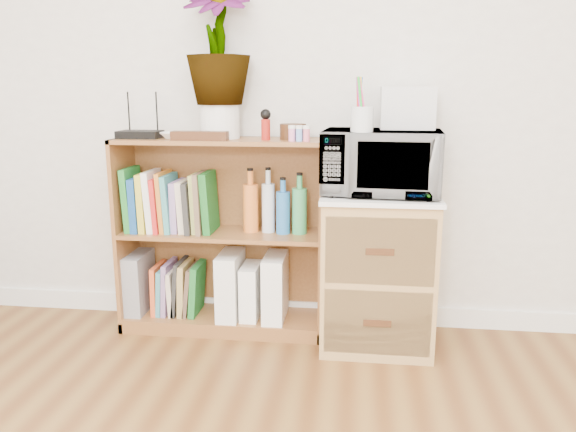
# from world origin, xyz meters

# --- Properties ---
(skirting_board) EXTENTS (4.00, 0.02, 0.10)m
(skirting_board) POSITION_xyz_m (0.00, 2.24, 0.05)
(skirting_board) COLOR white
(skirting_board) RESTS_ON ground
(bookshelf) EXTENTS (1.00, 0.30, 0.95)m
(bookshelf) POSITION_xyz_m (-0.35, 2.10, 0.47)
(bookshelf) COLOR brown
(bookshelf) RESTS_ON ground
(wicker_unit) EXTENTS (0.50, 0.45, 0.70)m
(wicker_unit) POSITION_xyz_m (0.40, 2.02, 0.35)
(wicker_unit) COLOR #9E7542
(wicker_unit) RESTS_ON ground
(microwave) EXTENTS (0.53, 0.38, 0.28)m
(microwave) POSITION_xyz_m (0.40, 2.02, 0.86)
(microwave) COLOR white
(microwave) RESTS_ON wicker_unit
(pen_cup) EXTENTS (0.10, 0.10, 0.10)m
(pen_cup) POSITION_xyz_m (0.31, 1.90, 1.06)
(pen_cup) COLOR silver
(pen_cup) RESTS_ON microwave
(small_appliance) EXTENTS (0.23, 0.20, 0.19)m
(small_appliance) POSITION_xyz_m (0.51, 2.11, 1.10)
(small_appliance) COLOR silver
(small_appliance) RESTS_ON microwave
(router) EXTENTS (0.20, 0.13, 0.04)m
(router) POSITION_xyz_m (-0.73, 2.08, 0.97)
(router) COLOR black
(router) RESTS_ON bookshelf
(white_bowl) EXTENTS (0.13, 0.13, 0.03)m
(white_bowl) POSITION_xyz_m (-0.56, 2.07, 0.97)
(white_bowl) COLOR white
(white_bowl) RESTS_ON bookshelf
(plant_pot) EXTENTS (0.18, 0.18, 0.16)m
(plant_pot) POSITION_xyz_m (-0.35, 2.12, 1.03)
(plant_pot) COLOR silver
(plant_pot) RESTS_ON bookshelf
(potted_plant) EXTENTS (0.31, 0.31, 0.55)m
(potted_plant) POSITION_xyz_m (-0.35, 2.12, 1.38)
(potted_plant) COLOR #367930
(potted_plant) RESTS_ON plant_pot
(trinket_box) EXTENTS (0.26, 0.06, 0.04)m
(trinket_box) POSITION_xyz_m (-0.42, 2.00, 0.97)
(trinket_box) COLOR #32190D
(trinket_box) RESTS_ON bookshelf
(kokeshi_doll) EXTENTS (0.04, 0.04, 0.09)m
(kokeshi_doll) POSITION_xyz_m (-0.12, 2.06, 1.00)
(kokeshi_doll) COLOR maroon
(kokeshi_doll) RESTS_ON bookshelf
(wooden_bowl) EXTENTS (0.12, 0.12, 0.07)m
(wooden_bowl) POSITION_xyz_m (-0.01, 2.11, 0.99)
(wooden_bowl) COLOR #37210F
(wooden_bowl) RESTS_ON bookshelf
(paint_jars) EXTENTS (0.12, 0.04, 0.06)m
(paint_jars) POSITION_xyz_m (0.03, 2.01, 0.98)
(paint_jars) COLOR #D4768C
(paint_jars) RESTS_ON bookshelf
(file_box) EXTENTS (0.09, 0.24, 0.30)m
(file_box) POSITION_xyz_m (-0.79, 2.10, 0.22)
(file_box) COLOR gray
(file_box) RESTS_ON bookshelf
(magazine_holder_left) EXTENTS (0.10, 0.26, 0.32)m
(magazine_holder_left) POSITION_xyz_m (-0.31, 2.09, 0.23)
(magazine_holder_left) COLOR white
(magazine_holder_left) RESTS_ON bookshelf
(magazine_holder_mid) EXTENTS (0.08, 0.21, 0.27)m
(magazine_holder_mid) POSITION_xyz_m (-0.21, 2.09, 0.20)
(magazine_holder_mid) COLOR white
(magazine_holder_mid) RESTS_ON bookshelf
(magazine_holder_right) EXTENTS (0.10, 0.26, 0.32)m
(magazine_holder_right) POSITION_xyz_m (-0.09, 2.09, 0.23)
(magazine_holder_right) COLOR white
(magazine_holder_right) RESTS_ON bookshelf
(cookbooks) EXTENTS (0.43, 0.20, 0.31)m
(cookbooks) POSITION_xyz_m (-0.60, 2.10, 0.64)
(cookbooks) COLOR #217C2D
(cookbooks) RESTS_ON bookshelf
(liquor_bottles) EXTENTS (0.39, 0.07, 0.30)m
(liquor_bottles) POSITION_xyz_m (-0.05, 2.10, 0.64)
(liquor_bottles) COLOR orange
(liquor_bottles) RESTS_ON bookshelf
(lower_books) EXTENTS (0.24, 0.19, 0.28)m
(lower_books) POSITION_xyz_m (-0.58, 2.10, 0.20)
(lower_books) COLOR #D95126
(lower_books) RESTS_ON bookshelf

